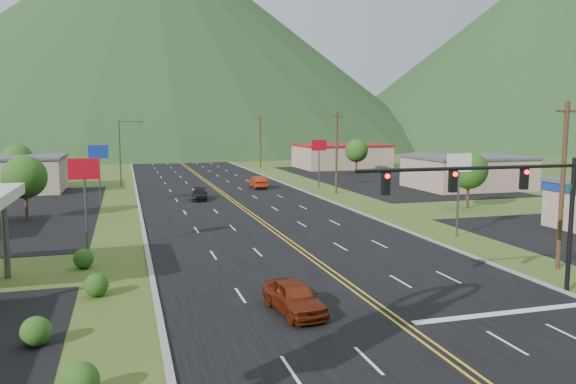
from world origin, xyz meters
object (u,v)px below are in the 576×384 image
object	(u,v)px
car_red_far	(258,182)
car_dark_mid	(199,195)
traffic_signal	(506,193)
car_red_near	(294,298)
streetlight_west	(122,148)

from	to	relation	value
car_red_far	car_dark_mid	bearing A→B (deg)	47.64
traffic_signal	car_red_near	xyz separation A→B (m)	(-10.60, 0.77, -4.57)
traffic_signal	car_dark_mid	xyz separation A→B (m)	(-9.96, 39.66, -4.71)
streetlight_west	car_dark_mid	world-z (taller)	streetlight_west
streetlight_west	car_red_near	xyz separation A→B (m)	(7.56, -55.23, -4.43)
traffic_signal	car_red_far	xyz separation A→B (m)	(-1.00, 48.77, -4.54)
car_red_near	car_dark_mid	world-z (taller)	car_red_near
car_red_near	car_red_far	distance (m)	48.95
car_red_far	traffic_signal	bearing A→B (deg)	93.35
car_red_near	car_dark_mid	xyz separation A→B (m)	(0.64, 38.89, -0.14)
streetlight_west	car_red_far	distance (m)	19.14
traffic_signal	car_red_far	bearing A→B (deg)	91.17
car_red_near	car_red_far	bearing A→B (deg)	71.75
car_dark_mid	traffic_signal	bearing A→B (deg)	-66.92
car_dark_mid	car_red_far	distance (m)	12.78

